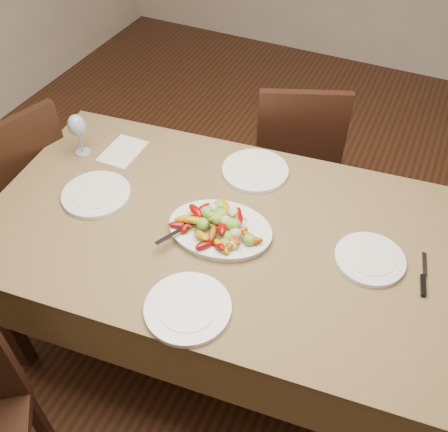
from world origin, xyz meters
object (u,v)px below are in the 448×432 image
Objects in this scene: plate_right at (370,259)px; plate_near at (188,308)px; plate_left at (96,195)px; plate_far at (255,171)px; dining_table at (224,288)px; chair_far at (294,151)px; wine_glass at (79,134)px; serving_platter at (220,231)px; chair_left at (16,186)px.

plate_near is at bearing -136.98° from plate_right.
plate_left is 0.66m from plate_far.
dining_table is at bearing -87.26° from plate_far.
plate_near is (0.59, -0.33, 0.00)m from plate_left.
wine_glass is at bearing 23.85° from chair_far.
dining_table is at bearing 6.16° from plate_left.
serving_platter is at bearing 2.99° from plate_left.
plate_left is (-0.54, -0.03, -0.00)m from serving_platter.
chair_far is 3.39× the size of plate_far.
plate_right is (1.70, 0.01, 0.29)m from chair_left.
serving_platter is at bearing -13.59° from wine_glass.
dining_table is 1.94× the size of chair_left.
plate_far is (0.52, 0.41, 0.00)m from plate_left.
dining_table is 0.67m from plate_right.
plate_near is at bearing -33.63° from wine_glass.
plate_right is at bearing -3.66° from wine_glass.
dining_table is at bearing -11.39° from wine_glass.
plate_near is at bearing 70.84° from chair_far.
serving_platter is (0.01, -0.95, 0.30)m from chair_far.
serving_platter is 1.53× the size of plate_right.
plate_near is at bearing -29.02° from plate_left.
plate_right is at bearing 101.03° from chair_far.
plate_far is (-0.01, -0.57, 0.29)m from chair_far.
plate_left and plate_near have the same top height.
chair_far is 4.64× the size of wine_glass.
dining_table is 4.86× the size of serving_platter.
plate_near is (0.05, -0.38, 0.39)m from dining_table.
wine_glass is (-0.22, 0.21, 0.09)m from plate_left.
dining_table is 0.52m from plate_far.
chair_left is at bearing -179.83° from plate_right.
wine_glass reaches higher than serving_platter.
serving_platter is 1.85× the size of wine_glass.
plate_far is (-0.01, 0.38, -0.00)m from serving_platter.
plate_far and plate_near have the same top height.
plate_near is (-0.49, -0.45, 0.00)m from plate_right.
chair_far is 3.34× the size of plate_near.
dining_table is 6.72× the size of plate_left.
plate_far reaches higher than dining_table.
plate_near is at bearing -84.85° from plate_far.
plate_left is at bearing -43.85° from wine_glass.
plate_near is (0.06, -1.30, 0.29)m from chair_far.
wine_glass is (0.41, 0.09, 0.39)m from chair_left.
chair_far and chair_left have the same top height.
wine_glass is at bearing 166.41° from serving_platter.
chair_left is at bearing -167.94° from wine_glass.
chair_far is 1.33m from plate_near.
plate_right is 0.67m from plate_near.
serving_platter is at bearing 68.73° from chair_far.
plate_near is at bearing 86.31° from chair_left.
plate_left is 1.11× the size of plate_right.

